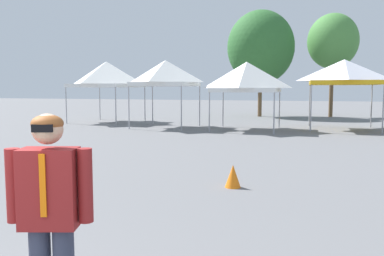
% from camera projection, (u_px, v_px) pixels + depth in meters
% --- Properties ---
extents(canopy_tent_center, '(3.65, 3.65, 3.61)m').
position_uv_depth(canopy_tent_center, '(106.00, 74.00, 23.76)').
color(canopy_tent_center, '#9E9EA3').
rests_on(canopy_tent_center, ground).
extents(canopy_tent_behind_right, '(2.92, 2.92, 3.44)m').
position_uv_depth(canopy_tent_behind_right, '(166.00, 73.00, 20.44)').
color(canopy_tent_behind_right, '#9E9EA3').
rests_on(canopy_tent_behind_right, ground).
extents(canopy_tent_behind_center, '(3.19, 3.19, 3.28)m').
position_uv_depth(canopy_tent_behind_center, '(247.00, 77.00, 19.21)').
color(canopy_tent_behind_center, '#9E9EA3').
rests_on(canopy_tent_behind_center, ground).
extents(canopy_tent_left_of_center, '(3.40, 3.40, 3.40)m').
position_uv_depth(canopy_tent_left_of_center, '(344.00, 72.00, 19.25)').
color(canopy_tent_left_of_center, '#9E9EA3').
rests_on(canopy_tent_left_of_center, ground).
extents(person_foreground, '(0.62, 0.36, 1.78)m').
position_uv_depth(person_foreground, '(50.00, 212.00, 3.02)').
color(person_foreground, '#33384C').
rests_on(person_foreground, ground).
extents(tree_behind_tents_left, '(3.51, 3.51, 7.28)m').
position_uv_depth(tree_behind_tents_left, '(333.00, 41.00, 28.18)').
color(tree_behind_tents_left, brown).
rests_on(tree_behind_tents_left, ground).
extents(tree_behind_tents_center, '(4.76, 4.76, 7.58)m').
position_uv_depth(tree_behind_tents_center, '(261.00, 47.00, 28.57)').
color(tree_behind_tents_center, brown).
rests_on(tree_behind_tents_center, ground).
extents(traffic_cone_lot_center, '(0.32, 0.32, 0.46)m').
position_uv_depth(traffic_cone_lot_center, '(233.00, 176.00, 8.01)').
color(traffic_cone_lot_center, orange).
rests_on(traffic_cone_lot_center, ground).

